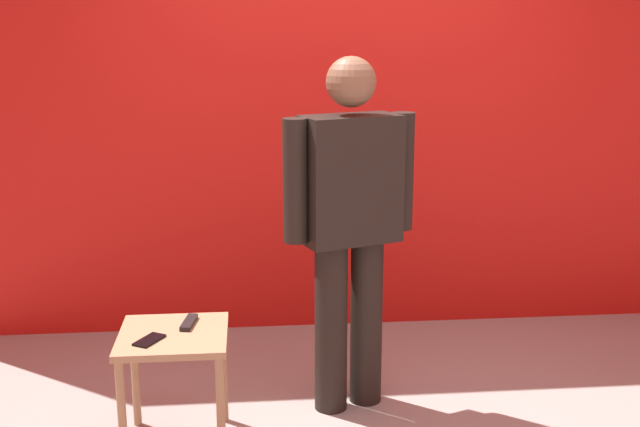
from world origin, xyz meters
name	(u,v)px	position (x,y,z in m)	size (l,w,h in m)	color
back_wall_red	(341,97)	(0.00, 1.60, 1.40)	(4.94, 0.12, 2.79)	red
standing_person	(350,218)	(-0.09, 0.49, 0.94)	(0.66, 0.36, 1.68)	black
side_table	(174,353)	(-0.89, 0.17, 0.44)	(0.46, 0.46, 0.53)	tan
cell_phone	(149,340)	(-0.98, 0.09, 0.54)	(0.07, 0.14, 0.01)	black
tv_remote	(189,322)	(-0.83, 0.26, 0.54)	(0.04, 0.17, 0.02)	black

